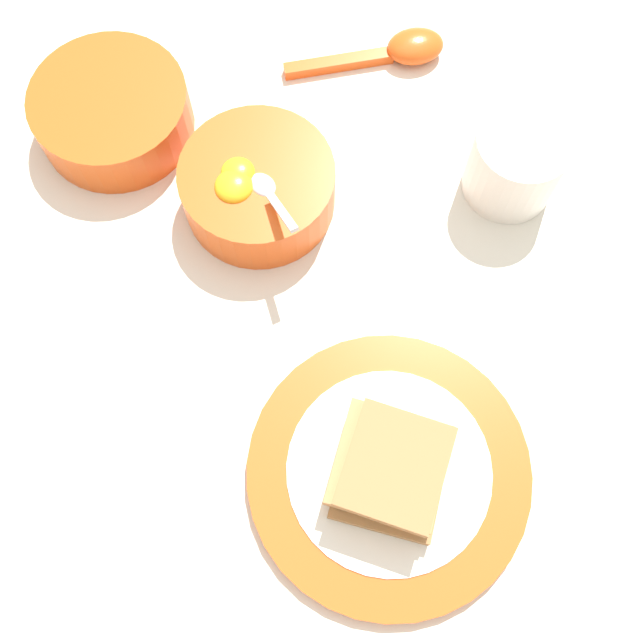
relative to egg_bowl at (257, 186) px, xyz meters
name	(u,v)px	position (x,y,z in m)	size (l,w,h in m)	color
ground_plane	(353,269)	(0.11, 0.02, -0.03)	(3.00, 3.00, 0.00)	silver
egg_bowl	(257,186)	(0.00, 0.00, 0.00)	(0.15, 0.14, 0.08)	#DB5119
toast_plate	(389,471)	(0.26, -0.08, -0.02)	(0.23, 0.23, 0.01)	#DB5119
toast_sandwich	(391,470)	(0.26, -0.09, 0.01)	(0.12, 0.12, 0.05)	#9E7042
soup_spoon	(399,50)	(-0.03, 0.21, -0.02)	(0.10, 0.15, 0.03)	#DB5119
congee_bowl	(112,111)	(-0.15, -0.05, 0.00)	(0.15, 0.15, 0.05)	#DB5119
drinking_cup	(516,163)	(0.14, 0.18, 0.01)	(0.08, 0.08, 0.07)	silver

